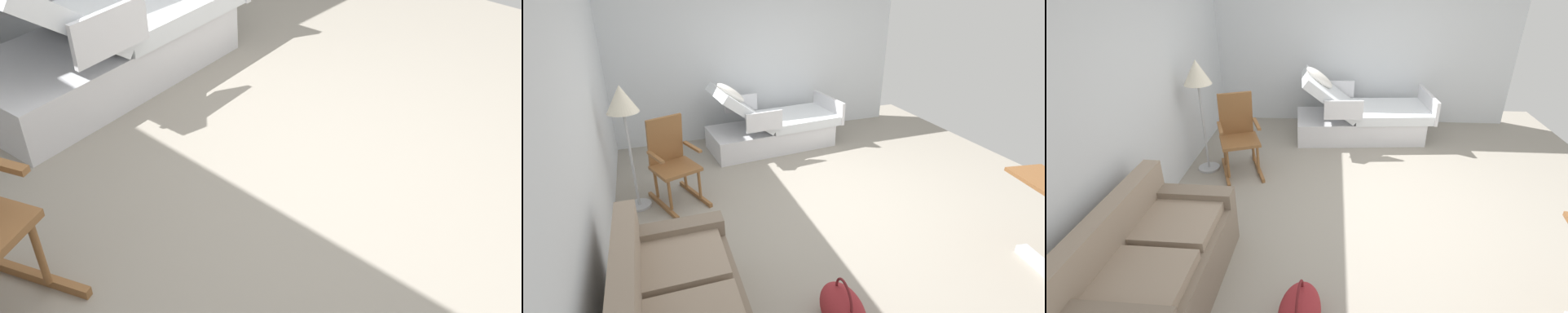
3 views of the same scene
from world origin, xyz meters
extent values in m
plane|color=gray|center=(0.00, 0.00, 0.00)|extent=(6.42, 6.42, 0.00)
cube|color=silver|center=(1.87, 0.03, 0.17)|extent=(1.04, 2.00, 0.35)
cube|color=white|center=(1.91, -0.44, 0.42)|extent=(1.01, 1.23, 0.14)
cube|color=white|center=(1.83, 0.51, 0.71)|extent=(0.98, 0.91, 0.69)
cube|color=silver|center=(1.34, 0.29, 0.63)|extent=(0.08, 0.56, 0.28)
cylinder|color=black|center=(1.44, 0.80, 0.05)|extent=(0.10, 0.10, 0.10)
cylinder|color=black|center=(1.58, -0.79, 0.05)|extent=(0.10, 0.10, 0.10)
cylinder|color=black|center=(2.30, -0.73, 0.05)|extent=(0.10, 0.10, 0.10)
cube|color=brown|center=(0.66, 1.44, 0.03)|extent=(0.72, 0.31, 0.05)
cylinder|color=brown|center=(0.48, 1.39, 0.25)|extent=(0.04, 0.04, 0.40)
camera|label=1|loc=(-1.41, 2.09, 2.09)|focal=40.12mm
camera|label=2|loc=(-3.74, 1.87, 2.47)|focal=26.84mm
camera|label=3|loc=(-3.78, 0.48, 2.50)|focal=26.04mm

